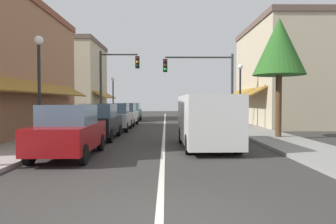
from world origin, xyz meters
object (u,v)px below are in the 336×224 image
object	(u,v)px
van_in_lane	(206,120)
parked_car_second_left	(99,122)
street_lamp_right_mid	(240,85)
tree_right_near	(279,47)
parked_car_third_left	(116,117)
parked_car_distant_left	(131,112)
parked_car_nearest_left	(69,131)
traffic_signal_left_corner	(113,77)
street_lamp_left_far	(113,91)
street_lamp_left_near	(39,72)
traffic_signal_mast_arm	(207,77)
parked_car_far_left	(125,114)

from	to	relation	value
van_in_lane	parked_car_second_left	bearing A→B (deg)	147.96
street_lamp_right_mid	tree_right_near	size ratio (longest dim) A/B	0.72
parked_car_third_left	van_in_lane	bearing A→B (deg)	-58.92
parked_car_distant_left	parked_car_third_left	bearing A→B (deg)	-89.80
parked_car_nearest_left	street_lamp_right_mid	world-z (taller)	street_lamp_right_mid
traffic_signal_left_corner	street_lamp_left_far	distance (m)	6.10
parked_car_third_left	street_lamp_left_near	bearing A→B (deg)	-103.58
parked_car_third_left	street_lamp_left_near	size ratio (longest dim) A/B	0.93
parked_car_distant_left	van_in_lane	world-z (taller)	van_in_lane
parked_car_nearest_left	parked_car_third_left	xyz separation A→B (m)	(0.02, 9.77, 0.00)
parked_car_second_left	tree_right_near	xyz separation A→B (m)	(8.97, -0.00, 3.70)
traffic_signal_mast_arm	van_in_lane	bearing A→B (deg)	-97.70
parked_car_distant_left	street_lamp_right_mid	bearing A→B (deg)	-50.90
parked_car_nearest_left	parked_car_far_left	world-z (taller)	same
van_in_lane	street_lamp_left_near	xyz separation A→B (m)	(-6.60, -0.34, 1.88)
van_in_lane	parked_car_third_left	bearing A→B (deg)	120.91
parked_car_third_left	parked_car_distant_left	distance (m)	10.09
parked_car_nearest_left	street_lamp_left_far	distance (m)	19.12
traffic_signal_left_corner	traffic_signal_mast_arm	bearing A→B (deg)	-12.26
parked_car_third_left	street_lamp_left_far	world-z (taller)	street_lamp_left_far
parked_car_second_left	parked_car_distant_left	xyz separation A→B (m)	(-0.02, 14.82, 0.00)
street_lamp_left_far	tree_right_near	size ratio (longest dim) A/B	0.69
traffic_signal_left_corner	tree_right_near	xyz separation A→B (m)	(9.57, -7.95, 0.85)
parked_car_nearest_left	traffic_signal_left_corner	distance (m)	13.32
parked_car_far_left	parked_car_second_left	bearing A→B (deg)	-90.07
traffic_signal_left_corner	parked_car_nearest_left	bearing A→B (deg)	-87.00
parked_car_second_left	tree_right_near	distance (m)	9.70
parked_car_nearest_left	parked_car_distant_left	distance (m)	19.87
parked_car_nearest_left	traffic_signal_mast_arm	bearing A→B (deg)	60.69
traffic_signal_mast_arm	street_lamp_left_far	bearing A→B (deg)	136.72
parked_car_nearest_left	van_in_lane	distance (m)	5.34
parked_car_second_left	street_lamp_left_far	distance (m)	14.13
traffic_signal_mast_arm	parked_car_second_left	bearing A→B (deg)	-134.06
parked_car_nearest_left	parked_car_far_left	distance (m)	14.09
van_in_lane	street_lamp_left_far	size ratio (longest dim) A/B	1.25
parked_car_distant_left	street_lamp_right_mid	distance (m)	13.07
street_lamp_right_mid	tree_right_near	bearing A→B (deg)	-81.16
van_in_lane	parked_car_far_left	bearing A→B (deg)	110.56
parked_car_third_left	parked_car_far_left	world-z (taller)	same
parked_car_nearest_left	parked_car_distant_left	world-z (taller)	same
traffic_signal_left_corner	street_lamp_left_far	xyz separation A→B (m)	(-1.04, 5.94, -0.86)
traffic_signal_mast_arm	parked_car_far_left	bearing A→B (deg)	157.19
tree_right_near	street_lamp_left_far	bearing A→B (deg)	127.36
van_in_lane	street_lamp_right_mid	size ratio (longest dim) A/B	1.21
parked_car_far_left	parked_car_distant_left	bearing A→B (deg)	92.00
parked_car_nearest_left	traffic_signal_mast_arm	xyz separation A→B (m)	(6.17, 11.51, 2.73)
traffic_signal_mast_arm	tree_right_near	world-z (taller)	tree_right_near
van_in_lane	street_lamp_left_near	bearing A→B (deg)	-178.58
parked_car_third_left	van_in_lane	distance (m)	9.08
traffic_signal_left_corner	street_lamp_left_near	xyz separation A→B (m)	(-1.02, -11.23, -0.70)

